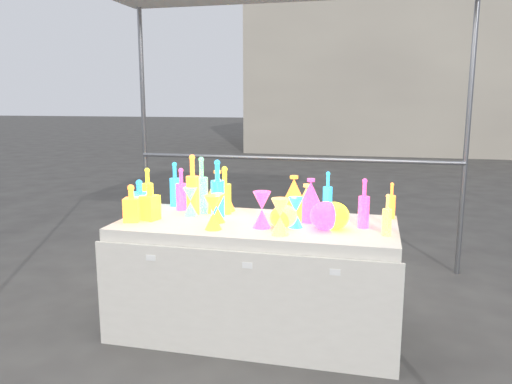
% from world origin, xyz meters
% --- Properties ---
extents(ground, '(80.00, 80.00, 0.00)m').
position_xyz_m(ground, '(0.00, 0.00, 0.00)').
color(ground, '#5B5954').
rests_on(ground, ground).
extents(display_table, '(1.84, 0.83, 0.75)m').
position_xyz_m(display_table, '(0.00, -0.01, 0.37)').
color(display_table, silver).
rests_on(display_table, ground).
extents(background_building, '(14.00, 6.00, 6.00)m').
position_xyz_m(background_building, '(4.00, 14.00, 3.00)').
color(background_building, beige).
rests_on(background_building, ground).
extents(cardboard_box_closed, '(0.57, 0.46, 0.37)m').
position_xyz_m(cardboard_box_closed, '(-0.04, 1.84, 0.19)').
color(cardboard_box_closed, '#B18250').
rests_on(cardboard_box_closed, ground).
extents(cardboard_box_flat, '(0.86, 0.81, 0.06)m').
position_xyz_m(cardboard_box_flat, '(0.10, 3.00, 0.03)').
color(cardboard_box_flat, '#B18250').
rests_on(cardboard_box_flat, ground).
extents(bottle_0, '(0.08, 0.08, 0.31)m').
position_xyz_m(bottle_0, '(-0.85, 0.19, 0.90)').
color(bottle_0, '#DF5315').
rests_on(bottle_0, display_table).
extents(bottle_1, '(0.09, 0.09, 0.33)m').
position_xyz_m(bottle_1, '(-0.71, 0.35, 0.92)').
color(bottle_1, '#188920').
rests_on(bottle_1, display_table).
extents(bottle_2, '(0.10, 0.10, 0.42)m').
position_xyz_m(bottle_2, '(-0.48, 0.12, 0.96)').
color(bottle_2, yellow).
rests_on(bottle_2, display_table).
extents(bottle_3, '(0.09, 0.09, 0.31)m').
position_xyz_m(bottle_3, '(-0.61, 0.24, 0.90)').
color(bottle_3, blue).
rests_on(bottle_3, display_table).
extents(bottle_5, '(0.09, 0.09, 0.40)m').
position_xyz_m(bottle_5, '(-0.43, 0.17, 0.95)').
color(bottle_5, '#A92179').
rests_on(bottle_5, display_table).
extents(bottle_6, '(0.09, 0.09, 0.33)m').
position_xyz_m(bottle_6, '(-0.27, 0.19, 0.92)').
color(bottle_6, '#DF5315').
rests_on(bottle_6, display_table).
extents(bottle_7, '(0.10, 0.10, 0.39)m').
position_xyz_m(bottle_7, '(-0.29, 0.11, 0.94)').
color(bottle_7, '#188920').
rests_on(bottle_7, display_table).
extents(decanter_0, '(0.12, 0.12, 0.25)m').
position_xyz_m(decanter_0, '(-0.70, -0.10, 0.88)').
color(decanter_0, '#DF5315').
rests_on(decanter_0, display_table).
extents(decanter_1, '(0.11, 0.11, 0.25)m').
position_xyz_m(decanter_1, '(-0.79, -0.17, 0.87)').
color(decanter_1, yellow).
rests_on(decanter_1, display_table).
extents(decanter_2, '(0.12, 0.12, 0.26)m').
position_xyz_m(decanter_2, '(-0.80, -0.05, 0.88)').
color(decanter_2, '#188920').
rests_on(decanter_2, display_table).
extents(hourglass_0, '(0.12, 0.12, 0.21)m').
position_xyz_m(hourglass_0, '(-0.21, -0.24, 0.86)').
color(hourglass_0, yellow).
rests_on(hourglass_0, display_table).
extents(hourglass_1, '(0.13, 0.13, 0.23)m').
position_xyz_m(hourglass_1, '(0.07, -0.13, 0.86)').
color(hourglass_1, blue).
rests_on(hourglass_1, display_table).
extents(hourglass_2, '(0.14, 0.14, 0.22)m').
position_xyz_m(hourglass_2, '(0.21, -0.26, 0.86)').
color(hourglass_2, '#168F70').
rests_on(hourglass_2, display_table).
extents(hourglass_3, '(0.10, 0.10, 0.20)m').
position_xyz_m(hourglass_3, '(-0.48, 0.08, 0.85)').
color(hourglass_3, '#A92179').
rests_on(hourglass_3, display_table).
extents(hourglass_4, '(0.12, 0.12, 0.19)m').
position_xyz_m(hourglass_4, '(-0.24, -0.06, 0.84)').
color(hourglass_4, '#DF5315').
rests_on(hourglass_4, display_table).
extents(hourglass_5, '(0.10, 0.10, 0.19)m').
position_xyz_m(hourglass_5, '(0.27, -0.07, 0.84)').
color(hourglass_5, '#188920').
rests_on(hourglass_5, display_table).
extents(globe_0, '(0.20, 0.20, 0.15)m').
position_xyz_m(globe_0, '(0.51, -0.07, 0.83)').
color(globe_0, '#DF5315').
rests_on(globe_0, display_table).
extents(globe_1, '(0.17, 0.17, 0.13)m').
position_xyz_m(globe_1, '(0.20, -0.09, 0.82)').
color(globe_1, '#168F70').
rests_on(globe_1, display_table).
extents(globe_2, '(0.17, 0.17, 0.12)m').
position_xyz_m(globe_2, '(0.19, -0.11, 0.81)').
color(globe_2, yellow).
rests_on(globe_2, display_table).
extents(globe_3, '(0.23, 0.23, 0.16)m').
position_xyz_m(globe_3, '(0.46, -0.09, 0.83)').
color(globe_3, blue).
rests_on(globe_3, display_table).
extents(lampshade_0, '(0.29, 0.29, 0.29)m').
position_xyz_m(lampshade_0, '(-0.35, 0.28, 0.90)').
color(lampshade_0, '#C9D72D').
rests_on(lampshade_0, display_table).
extents(lampshade_1, '(0.27, 0.27, 0.29)m').
position_xyz_m(lampshade_1, '(0.22, 0.15, 0.90)').
color(lampshade_1, '#C9D72D').
rests_on(lampshade_1, display_table).
extents(lampshade_2, '(0.30, 0.30, 0.28)m').
position_xyz_m(lampshade_2, '(0.34, 0.15, 0.89)').
color(lampshade_2, blue).
rests_on(lampshade_2, display_table).
extents(lampshade_3, '(0.26, 0.26, 0.24)m').
position_xyz_m(lampshade_3, '(0.30, 0.17, 0.87)').
color(lampshade_3, '#168F70').
rests_on(lampshade_3, display_table).
extents(bottle_8, '(0.08, 0.08, 0.30)m').
position_xyz_m(bottle_8, '(0.43, 0.36, 0.90)').
color(bottle_8, '#188920').
rests_on(bottle_8, display_table).
extents(bottle_9, '(0.07, 0.07, 0.24)m').
position_xyz_m(bottle_9, '(0.86, 0.31, 0.87)').
color(bottle_9, yellow).
rests_on(bottle_9, display_table).
extents(bottle_10, '(0.08, 0.08, 0.31)m').
position_xyz_m(bottle_10, '(0.68, 0.02, 0.91)').
color(bottle_10, blue).
rests_on(bottle_10, display_table).
extents(bottle_11, '(0.06, 0.06, 0.25)m').
position_xyz_m(bottle_11, '(0.82, -0.14, 0.87)').
color(bottle_11, '#168F70').
rests_on(bottle_11, display_table).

